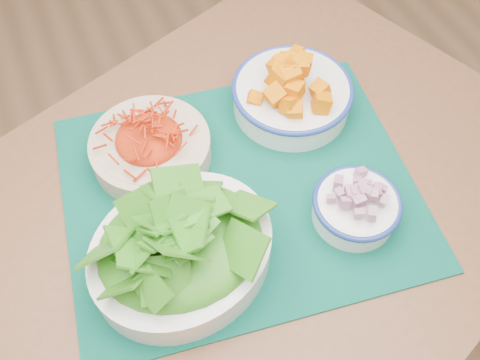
# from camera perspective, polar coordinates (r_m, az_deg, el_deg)

# --- Properties ---
(ground) EXTENTS (4.00, 4.00, 0.00)m
(ground) POSITION_cam_1_polar(r_m,az_deg,el_deg) (1.68, 4.05, -9.02)
(ground) COLOR #AA7A52
(ground) RESTS_ON ground
(table) EXTENTS (1.43, 1.20, 0.75)m
(table) POSITION_cam_1_polar(r_m,az_deg,el_deg) (0.97, -2.34, -7.42)
(table) COLOR brown
(table) RESTS_ON ground
(placemat) EXTENTS (0.65, 0.55, 0.00)m
(placemat) POSITION_cam_1_polar(r_m,az_deg,el_deg) (0.91, 0.00, -1.12)
(placemat) COLOR #01342A
(placemat) RESTS_ON table
(carrot_bowl) EXTENTS (0.22, 0.22, 0.08)m
(carrot_bowl) POSITION_cam_1_polar(r_m,az_deg,el_deg) (0.93, -9.61, 3.89)
(carrot_bowl) COLOR beige
(carrot_bowl) RESTS_ON placemat
(squash_bowl) EXTENTS (0.27, 0.27, 0.12)m
(squash_bowl) POSITION_cam_1_polar(r_m,az_deg,el_deg) (0.99, 5.65, 9.85)
(squash_bowl) COLOR white
(squash_bowl) RESTS_ON placemat
(lettuce_bowl) EXTENTS (0.34, 0.31, 0.13)m
(lettuce_bowl) POSITION_cam_1_polar(r_m,az_deg,el_deg) (0.79, -6.35, -6.93)
(lettuce_bowl) COLOR white
(lettuce_bowl) RESTS_ON placemat
(onion_bowl) EXTENTS (0.17, 0.17, 0.07)m
(onion_bowl) POSITION_cam_1_polar(r_m,az_deg,el_deg) (0.87, 12.31, -2.64)
(onion_bowl) COLOR white
(onion_bowl) RESTS_ON placemat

